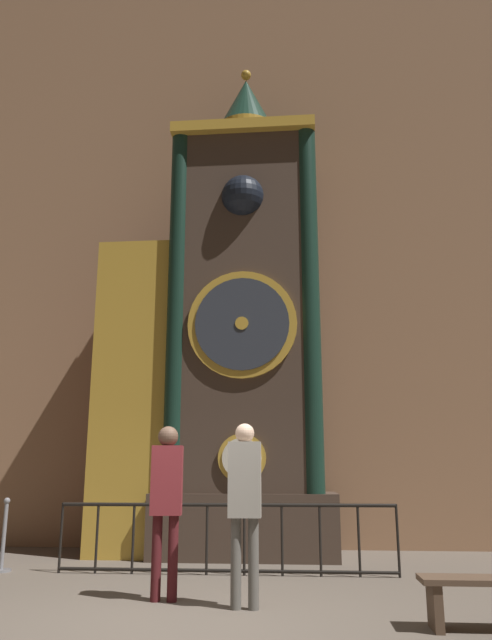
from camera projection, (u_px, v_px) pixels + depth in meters
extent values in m
plane|color=brown|center=(181.00, 621.00, 5.77)|extent=(28.00, 28.00, 0.00)
cube|color=#936B4C|center=(242.00, 228.00, 13.01)|extent=(24.00, 0.30, 12.64)
cube|color=#423328|center=(246.00, 525.00, 10.35)|extent=(3.03, 1.61, 1.02)
cube|color=#423328|center=(246.00, 306.00, 11.26)|extent=(2.42, 1.40, 6.53)
cube|color=gold|center=(246.00, 145.00, 11.92)|extent=(2.62, 1.54, 0.20)
cylinder|color=gold|center=(242.00, 458.00, 9.90)|extent=(0.77, 0.05, 0.77)
cylinder|color=silver|center=(242.00, 458.00, 9.87)|extent=(0.63, 0.03, 0.63)
cylinder|color=gold|center=(242.00, 324.00, 10.43)|extent=(1.84, 0.07, 1.84)
cylinder|color=#2D333D|center=(242.00, 324.00, 10.38)|extent=(1.58, 0.04, 1.58)
cylinder|color=gold|center=(242.00, 323.00, 10.37)|extent=(0.22, 0.03, 0.22)
cube|color=black|center=(245.00, 207.00, 11.50)|extent=(0.96, 0.42, 0.96)
sphere|color=black|center=(243.00, 197.00, 11.09)|extent=(0.77, 0.77, 0.77)
cylinder|color=#142D23|center=(177.00, 298.00, 10.78)|extent=(0.33, 0.33, 6.53)
cylinder|color=#142D23|center=(310.00, 295.00, 10.58)|extent=(0.33, 0.33, 6.53)
cylinder|color=gold|center=(246.00, 136.00, 12.08)|extent=(1.08, 1.08, 0.30)
cone|color=#163227|center=(246.00, 104.00, 12.25)|extent=(1.03, 1.03, 1.07)
sphere|color=gold|center=(246.00, 75.00, 12.41)|extent=(0.20, 0.20, 0.20)
cube|color=maroon|center=(139.00, 396.00, 11.09)|extent=(1.30, 1.19, 5.37)
cube|color=gold|center=(130.00, 391.00, 10.50)|extent=(1.37, 0.06, 5.37)
cylinder|color=black|center=(61.00, 537.00, 8.70)|extent=(0.04, 0.04, 0.93)
cylinder|color=black|center=(97.00, 538.00, 8.65)|extent=(0.04, 0.04, 0.93)
cylinder|color=black|center=(133.00, 538.00, 8.61)|extent=(0.04, 0.04, 0.93)
cylinder|color=black|center=(170.00, 538.00, 8.56)|extent=(0.04, 0.04, 0.93)
cylinder|color=black|center=(207.00, 539.00, 8.52)|extent=(0.04, 0.04, 0.93)
cylinder|color=black|center=(244.00, 539.00, 8.47)|extent=(0.04, 0.04, 0.93)
cylinder|color=black|center=(282.00, 539.00, 8.43)|extent=(0.04, 0.04, 0.93)
cylinder|color=black|center=(320.00, 540.00, 8.39)|extent=(0.04, 0.04, 0.93)
cylinder|color=black|center=(359.00, 540.00, 8.34)|extent=(0.04, 0.04, 0.93)
cylinder|color=black|center=(398.00, 540.00, 8.30)|extent=(0.04, 0.04, 0.93)
cylinder|color=black|center=(226.00, 505.00, 8.60)|extent=(4.63, 0.05, 0.05)
cylinder|color=black|center=(225.00, 571.00, 8.40)|extent=(4.63, 0.04, 0.04)
cylinder|color=#461518|center=(156.00, 558.00, 6.75)|extent=(0.11, 0.11, 0.88)
cylinder|color=#461518|center=(173.00, 558.00, 6.73)|extent=(0.11, 0.11, 0.88)
cube|color=maroon|center=(167.00, 480.00, 6.94)|extent=(0.36, 0.26, 0.75)
sphere|color=brown|center=(168.00, 436.00, 7.05)|extent=(0.23, 0.23, 0.23)
cylinder|color=#58554F|center=(236.00, 563.00, 6.36)|extent=(0.11, 0.11, 0.88)
cylinder|color=#58554F|center=(253.00, 563.00, 6.35)|extent=(0.11, 0.11, 0.88)
cube|color=gray|center=(245.00, 479.00, 6.55)|extent=(0.34, 0.23, 0.77)
sphere|color=beige|center=(245.00, 433.00, 6.67)|extent=(0.20, 0.20, 0.20)
cylinder|color=gray|center=(1.00, 571.00, 8.69)|extent=(0.28, 0.28, 0.04)
cylinder|color=gray|center=(4.00, 537.00, 8.79)|extent=(0.06, 0.06, 0.92)
sphere|color=gray|center=(7.00, 501.00, 8.91)|extent=(0.09, 0.09, 0.09)
cube|color=brown|center=(488.00, 580.00, 5.48)|extent=(1.19, 0.40, 0.05)
cube|color=brown|center=(435.00, 606.00, 5.47)|extent=(0.08, 0.36, 0.39)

